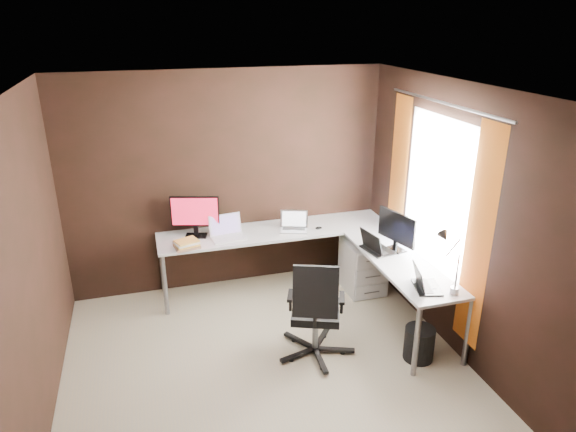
% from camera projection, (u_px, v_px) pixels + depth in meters
% --- Properties ---
extents(room, '(3.60, 3.60, 2.50)m').
position_uv_depth(room, '(303.00, 235.00, 4.34)').
color(room, tan).
rests_on(room, ground).
extents(desk, '(2.65, 2.25, 0.73)m').
position_uv_depth(desk, '(319.00, 246.00, 5.56)').
color(desk, silver).
rests_on(desk, ground).
extents(drawer_pedestal, '(0.42, 0.50, 0.60)m').
position_uv_depth(drawer_pedestal, '(363.00, 266.00, 5.95)').
color(drawer_pedestal, silver).
rests_on(drawer_pedestal, ground).
extents(monitor_left, '(0.52, 0.21, 0.46)m').
position_uv_depth(monitor_left, '(195.00, 214.00, 5.60)').
color(monitor_left, black).
rests_on(monitor_left, desk).
extents(monitor_right, '(0.19, 0.50, 0.42)m').
position_uv_depth(monitor_right, '(397.00, 229.00, 5.25)').
color(monitor_right, black).
rests_on(monitor_right, desk).
extents(laptop_white, '(0.39, 0.30, 0.24)m').
position_uv_depth(laptop_white, '(227.00, 233.00, 5.64)').
color(laptop_white, silver).
rests_on(laptop_white, desk).
extents(laptop_silver, '(0.37, 0.31, 0.21)m').
position_uv_depth(laptop_silver, '(294.00, 226.00, 5.84)').
color(laptop_silver, silver).
rests_on(laptop_silver, desk).
extents(laptop_black_big, '(0.30, 0.38, 0.23)m').
position_uv_depth(laptop_black_big, '(375.00, 247.00, 5.31)').
color(laptop_black_big, black).
rests_on(laptop_black_big, desk).
extents(laptop_black_small, '(0.30, 0.36, 0.21)m').
position_uv_depth(laptop_black_small, '(424.00, 283.00, 4.59)').
color(laptop_black_small, black).
rests_on(laptop_black_small, desk).
extents(book_stack, '(0.29, 0.26, 0.08)m').
position_uv_depth(book_stack, '(187.00, 244.00, 5.39)').
color(book_stack, '#986C52').
rests_on(book_stack, desk).
extents(mouse_left, '(0.09, 0.06, 0.04)m').
position_uv_depth(mouse_left, '(184.00, 246.00, 5.41)').
color(mouse_left, black).
rests_on(mouse_left, desk).
extents(mouse_corner, '(0.08, 0.06, 0.03)m').
position_uv_depth(mouse_corner, '(319.00, 228.00, 5.86)').
color(mouse_corner, black).
rests_on(mouse_corner, desk).
extents(desk_lamp, '(0.19, 0.22, 0.58)m').
position_uv_depth(desk_lamp, '(448.00, 254.00, 4.42)').
color(desk_lamp, slate).
rests_on(desk_lamp, desk).
extents(office_chair, '(0.57, 0.60, 1.01)m').
position_uv_depth(office_chair, '(315.00, 328.00, 4.78)').
color(office_chair, black).
rests_on(office_chair, ground).
extents(wastebasket, '(0.37, 0.37, 0.32)m').
position_uv_depth(wastebasket, '(419.00, 343.00, 4.78)').
color(wastebasket, black).
rests_on(wastebasket, ground).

